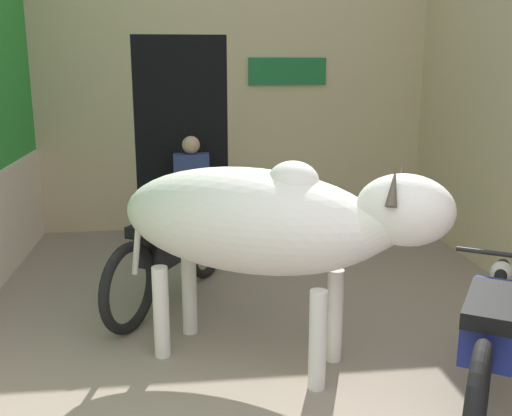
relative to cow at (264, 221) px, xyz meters
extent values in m
cube|color=#C6B289|center=(-1.65, 3.54, 0.16)|extent=(1.13, 0.18, 2.30)
cube|color=#C6B289|center=(1.21, 3.54, 0.16)|extent=(2.39, 0.18, 2.30)
cube|color=black|center=(-0.53, 3.90, 0.16)|extent=(1.10, 0.90, 2.30)
cube|color=#196633|center=(0.73, 3.43, 0.90)|extent=(0.92, 0.03, 0.31)
ellipsoid|color=silver|center=(-0.10, 0.06, 0.00)|extent=(1.93, 1.52, 0.69)
ellipsoid|color=silver|center=(0.17, -0.10, 0.28)|extent=(0.43, 0.41, 0.26)
cylinder|color=silver|center=(0.62, -0.35, 0.05)|extent=(0.56, 0.51, 0.46)
ellipsoid|color=silver|center=(0.78, -0.44, 0.16)|extent=(0.69, 0.60, 0.43)
cylinder|color=silver|center=(-0.85, 0.48, -0.21)|extent=(0.13, 0.10, 0.59)
cylinder|color=silver|center=(0.48, -0.04, -0.66)|extent=(0.11, 0.11, 0.65)
cylinder|color=silver|center=(0.29, -0.39, -0.66)|extent=(0.11, 0.11, 0.65)
cylinder|color=silver|center=(-0.49, 0.51, -0.66)|extent=(0.11, 0.11, 0.65)
cylinder|color=silver|center=(-0.69, 0.16, -0.66)|extent=(0.11, 0.11, 0.65)
cone|color=#473D33|center=(0.81, -0.28, 0.32)|extent=(0.14, 0.17, 0.23)
cone|color=#473D33|center=(0.66, -0.54, 0.32)|extent=(0.14, 0.17, 0.23)
torus|color=black|center=(0.89, -1.24, -0.65)|extent=(0.44, 0.62, 0.69)
torus|color=black|center=(1.62, -0.09, -0.65)|extent=(0.44, 0.62, 0.69)
cube|color=navy|center=(1.26, -0.66, -0.47)|extent=(0.64, 0.78, 0.28)
cube|color=black|center=(1.15, -0.84, -0.29)|extent=(0.54, 0.65, 0.09)
cylinder|color=black|center=(1.54, -0.21, -0.21)|extent=(0.51, 0.34, 0.03)
sphere|color=silver|center=(1.59, -0.13, -0.37)|extent=(0.15, 0.15, 0.15)
torus|color=black|center=(-0.94, 0.58, -0.64)|extent=(0.41, 0.65, 0.70)
torus|color=black|center=(-0.32, 1.71, -0.64)|extent=(0.41, 0.65, 0.70)
cube|color=black|center=(-0.63, 1.15, -0.45)|extent=(0.59, 0.76, 0.28)
cube|color=black|center=(-0.73, 0.98, -0.27)|extent=(0.50, 0.62, 0.09)
cylinder|color=black|center=(-0.39, 1.59, -0.20)|extent=(0.52, 0.31, 0.03)
sphere|color=silver|center=(-0.35, 1.67, -0.36)|extent=(0.15, 0.15, 0.15)
cube|color=brown|center=(-0.43, 2.90, -0.76)|extent=(0.28, 0.14, 0.47)
cube|color=brown|center=(-0.43, 2.99, -0.47)|extent=(0.28, 0.32, 0.11)
cube|color=navy|center=(-0.43, 3.06, -0.24)|extent=(0.40, 0.20, 0.46)
sphere|color=tan|center=(-0.43, 3.06, 0.10)|extent=(0.20, 0.20, 0.20)
cylinder|color=#DB6093|center=(-0.76, 3.18, -0.77)|extent=(0.25, 0.25, 0.44)
cylinder|color=#DB6093|center=(-0.76, 3.18, -0.54)|extent=(0.36, 0.36, 0.04)
camera|label=1|loc=(-0.49, -3.71, 1.00)|focal=42.00mm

